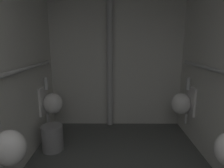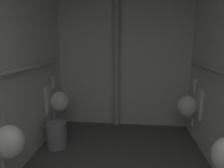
{
  "view_description": "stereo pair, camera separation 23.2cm",
  "coord_description": "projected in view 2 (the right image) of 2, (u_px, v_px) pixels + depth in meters",
  "views": [
    {
      "loc": [
        -0.06,
        0.3,
        1.53
      ],
      "look_at": [
        -0.07,
        2.57,
        1.04
      ],
      "focal_mm": 30.97,
      "sensor_mm": 36.0,
      "label": 1
    },
    {
      "loc": [
        0.17,
        0.3,
        1.53
      ],
      "look_at": [
        -0.07,
        2.57,
        1.04
      ],
      "focal_mm": 30.97,
      "sensor_mm": 36.0,
      "label": 2
    }
  ],
  "objects": [
    {
      "name": "waste_bin",
      "position": [
        57.0,
        135.0,
        2.88
      ],
      "size": [
        0.3,
        0.3,
        0.37
      ],
      "primitive_type": "cylinder",
      "color": "gray",
      "rests_on": "ground"
    },
    {
      "name": "standpipe_back_wall",
      "position": [
        116.0,
        56.0,
        3.38
      ],
      "size": [
        0.11,
        0.11,
        2.56
      ],
      "primitive_type": "cylinder",
      "color": "#B2B2B2",
      "rests_on": "ground"
    },
    {
      "name": "urinal_left_far",
      "position": [
        58.0,
        101.0,
        3.16
      ],
      "size": [
        0.32,
        0.3,
        0.76
      ],
      "color": "white"
    },
    {
      "name": "wall_back",
      "position": [
        123.0,
        56.0,
        3.48
      ],
      "size": [
        2.48,
        0.06,
        2.61
      ],
      "primitive_type": "cube",
      "color": "silver",
      "rests_on": "ground"
    },
    {
      "name": "urinal_left_mid",
      "position": [
        7.0,
        141.0,
        1.89
      ],
      "size": [
        0.32,
        0.3,
        0.76
      ],
      "color": "white"
    },
    {
      "name": "urinal_right_far",
      "position": [
        189.0,
        105.0,
        2.94
      ],
      "size": [
        0.32,
        0.3,
        0.76
      ],
      "color": "white"
    }
  ]
}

